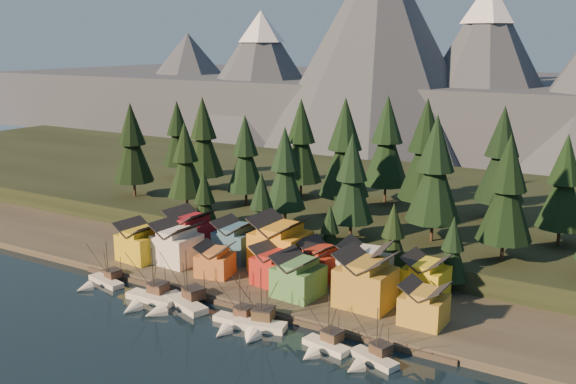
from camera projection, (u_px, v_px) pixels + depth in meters
The scene contains 45 objects.
ground at pixel (190, 343), 105.25m from camera, with size 500.00×500.00×0.00m, color black.
shore_strip at pixel (309, 266), 138.47m from camera, with size 400.00×50.00×1.50m, color #373028.
hillside at pixel (395, 206), 179.69m from camera, with size 420.00×100.00×6.00m, color black.
dock at pixel (247, 305), 118.91m from camera, with size 80.00×4.00×1.00m, color #463E32.
mountain_ridge at pixel (494, 92), 279.62m from camera, with size 560.00×190.00×90.00m.
boat_0 at pixel (101, 277), 129.48m from camera, with size 9.81×10.34×9.92m.
boat_1 at pixel (147, 293), 120.51m from camera, with size 10.79×11.73×11.59m.
boat_2 at pixel (178, 297), 118.13m from camera, with size 12.16×12.61×12.19m.
boat_3 at pixel (235, 317), 110.91m from camera, with size 9.58×10.41×9.94m.
boat_4 at pixel (258, 318), 108.78m from camera, with size 9.69×10.33×12.04m.
boat_5 at pixel (323, 339), 102.03m from camera, with size 8.63×9.12×10.24m.
boat_6 at pixel (370, 353), 97.96m from camera, with size 8.83×9.24×9.80m.
house_front_0 at pixel (140, 240), 139.44m from camera, with size 9.18×8.76×8.47m.
house_front_1 at pixel (177, 242), 137.25m from camera, with size 9.31×8.98×9.09m.
house_front_2 at pixel (215, 259), 130.52m from camera, with size 7.97×8.01×6.59m.
house_front_3 at pixel (275, 264), 125.45m from camera, with size 8.96×8.66×7.90m.
house_front_4 at pixel (298, 274), 119.88m from camera, with size 8.58×9.16×8.16m.
house_front_5 at pixel (366, 278), 115.06m from camera, with size 10.06×9.23×10.12m.
house_front_6 at pixel (424, 302), 108.00m from camera, with size 7.42×7.03×7.26m.
house_back_0 at pixel (190, 230), 144.30m from camera, with size 9.80×9.47×9.89m.
house_back_1 at pixel (236, 239), 139.30m from camera, with size 8.05×8.15×9.01m.
house_back_2 at pixel (281, 242), 132.99m from camera, with size 11.06×10.19×11.51m.
house_back_3 at pixel (320, 259), 128.71m from camera, with size 8.95×8.30×7.80m.
house_back_4 at pixel (365, 266), 121.39m from camera, with size 9.92×9.60×9.83m.
house_back_5 at pixel (426, 276), 118.37m from camera, with size 7.92×8.01×8.42m.
tree_hill_0 at pixel (132, 146), 174.92m from camera, with size 11.16×11.16×26.00m.
tree_hill_1 at pixel (203, 140), 182.16m from camera, with size 11.57×11.57×26.96m.
tree_hill_2 at pixel (186, 162), 161.01m from camera, with size 9.76×9.76×22.74m.
tree_hill_3 at pixel (246, 156), 165.90m from camera, with size 10.24×10.24×23.86m.
tree_hill_4 at pixel (301, 144), 174.00m from camera, with size 11.69×11.69×27.24m.
tree_hill_5 at pixel (285, 171), 148.64m from camera, with size 9.97×9.97×23.22m.
tree_hill_6 at pixel (345, 151), 156.43m from camera, with size 12.49×12.49×29.09m.
tree_hill_7 at pixel (352, 181), 137.99m from camera, with size 9.97×9.97×23.22m.
tree_hill_8 at pixel (425, 153), 153.27m from camera, with size 12.55×12.55×29.23m.
tree_hill_9 at pixel (435, 173), 135.31m from camera, with size 11.80×11.80×27.50m.
tree_hill_10 at pixel (501, 158), 152.17m from camera, with size 11.84×11.84×27.58m.
tree_hill_11 at pixel (507, 192), 123.43m from camera, with size 10.83×10.83×25.24m.
tree_hill_12 at pixel (564, 185), 132.97m from camera, with size 10.24×10.24×23.85m.
tree_hill_15 at pixel (387, 144), 168.70m from camera, with size 12.24×12.24×28.52m.
tree_hill_16 at pixel (178, 136), 199.85m from camera, with size 10.36×10.36×24.14m.
tree_shore_0 at pixel (205, 204), 150.06m from camera, with size 7.50×7.50×17.46m.
tree_shore_1 at pixel (262, 210), 141.90m from camera, with size 8.08×8.08×18.82m.
tree_shore_2 at pixel (330, 233), 134.07m from camera, with size 5.86×5.86×13.66m.
tree_shore_3 at pixel (393, 238), 126.79m from camera, with size 6.85×6.85×15.95m.
tree_shore_4 at pixel (452, 251), 120.94m from camera, with size 6.40×6.40×14.90m.
Camera 1 is at (63.36, -74.70, 48.52)m, focal length 40.00 mm.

